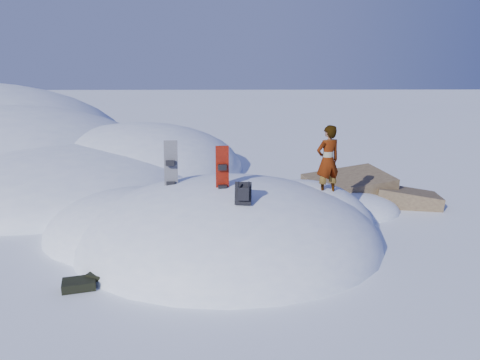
{
  "coord_description": "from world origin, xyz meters",
  "views": [
    {
      "loc": [
        0.08,
        -10.1,
        4.07
      ],
      "look_at": [
        0.28,
        0.3,
        1.43
      ],
      "focal_mm": 35.0,
      "sensor_mm": 36.0,
      "label": 1
    }
  ],
  "objects_px": {
    "snowboard_red": "(222,180)",
    "person": "(328,161)",
    "backpack": "(243,193)",
    "snowboard_dark": "(171,176)"
  },
  "relations": [
    {
      "from": "person",
      "to": "backpack",
      "type": "bearing_deg",
      "value": 17.14
    },
    {
      "from": "snowboard_red",
      "to": "snowboard_dark",
      "type": "distance_m",
      "value": 1.33
    },
    {
      "from": "snowboard_red",
      "to": "person",
      "type": "relative_size",
      "value": 0.9
    },
    {
      "from": "snowboard_red",
      "to": "snowboard_dark",
      "type": "relative_size",
      "value": 0.92
    },
    {
      "from": "snowboard_red",
      "to": "backpack",
      "type": "xyz_separation_m",
      "value": [
        0.43,
        -0.74,
        -0.1
      ]
    },
    {
      "from": "snowboard_red",
      "to": "snowboard_dark",
      "type": "height_order",
      "value": "snowboard_red"
    },
    {
      "from": "snowboard_red",
      "to": "snowboard_dark",
      "type": "xyz_separation_m",
      "value": [
        -1.17,
        0.63,
        -0.07
      ]
    },
    {
      "from": "snowboard_red",
      "to": "person",
      "type": "height_order",
      "value": "person"
    },
    {
      "from": "snowboard_red",
      "to": "backpack",
      "type": "distance_m",
      "value": 0.86
    },
    {
      "from": "backpack",
      "to": "person",
      "type": "height_order",
      "value": "person"
    }
  ]
}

